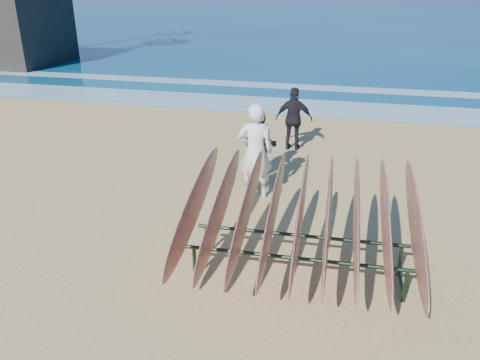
{
  "coord_description": "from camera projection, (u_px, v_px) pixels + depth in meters",
  "views": [
    {
      "loc": [
        1.77,
        -6.28,
        4.01
      ],
      "look_at": [
        0.0,
        0.8,
        0.95
      ],
      "focal_mm": 35.0,
      "sensor_mm": 36.0,
      "label": 1
    }
  ],
  "objects": [
    {
      "name": "surfboard_rack",
      "position": [
        300.0,
        216.0,
        6.58
      ],
      "size": [
        3.31,
        3.16,
        1.69
      ],
      "rotation": [
        0.0,
        0.0,
        0.04
      ],
      "color": "black",
      "rests_on": "ground"
    },
    {
      "name": "person_dark_a",
      "position": [
        260.0,
        146.0,
        10.1
      ],
      "size": [
        0.77,
        0.61,
        1.57
      ],
      "primitive_type": "imported",
      "rotation": [
        0.0,
        0.0,
        0.01
      ],
      "color": "black",
      "rests_on": "ground"
    },
    {
      "name": "foam_near",
      "position": [
        303.0,
        107.0,
        16.5
      ],
      "size": [
        160.0,
        160.0,
        0.0
      ],
      "primitive_type": "plane",
      "color": "white",
      "rests_on": "ground"
    },
    {
      "name": "ocean",
      "position": [
        348.0,
        20.0,
        56.76
      ],
      "size": [
        160.0,
        160.0,
        0.0
      ],
      "primitive_type": "plane",
      "color": "navy",
      "rests_on": "ground"
    },
    {
      "name": "person_dark_b",
      "position": [
        294.0,
        119.0,
        12.01
      ],
      "size": [
        0.96,
        0.4,
        1.63
      ],
      "primitive_type": "imported",
      "rotation": [
        0.0,
        0.0,
        3.15
      ],
      "color": "black",
      "rests_on": "ground"
    },
    {
      "name": "ground",
      "position": [
        228.0,
        253.0,
        7.56
      ],
      "size": [
        120.0,
        120.0,
        0.0
      ],
      "primitive_type": "plane",
      "color": "tan",
      "rests_on": "ground"
    },
    {
      "name": "person_white",
      "position": [
        255.0,
        152.0,
        9.21
      ],
      "size": [
        0.79,
        0.6,
        1.93
      ],
      "primitive_type": "imported",
      "rotation": [
        0.0,
        0.0,
        3.36
      ],
      "color": "silver",
      "rests_on": "ground"
    },
    {
      "name": "foam_far",
      "position": [
        313.0,
        88.0,
        19.64
      ],
      "size": [
        160.0,
        160.0,
        0.0
      ],
      "primitive_type": "plane",
      "color": "white",
      "rests_on": "ground"
    }
  ]
}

